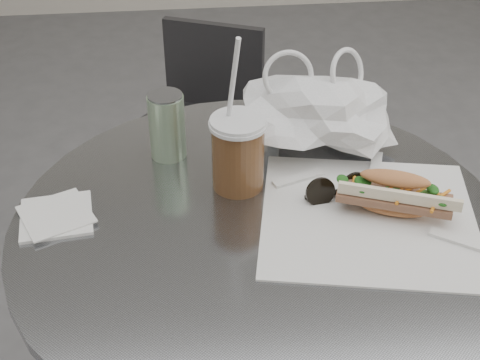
{
  "coord_description": "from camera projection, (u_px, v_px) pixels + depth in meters",
  "views": [
    {
      "loc": [
        -0.11,
        -0.59,
        1.38
      ],
      "look_at": [
        -0.03,
        0.24,
        0.79
      ],
      "focal_mm": 50.0,
      "sensor_mm": 36.0,
      "label": 1
    }
  ],
  "objects": [
    {
      "name": "banh_mi",
      "position": [
        394.0,
        194.0,
        1.01
      ],
      "size": [
        0.22,
        0.15,
        0.07
      ],
      "rotation": [
        0.0,
        0.0,
        -0.37
      ],
      "color": "#CB824D",
      "rests_on": "sandwich_paper"
    },
    {
      "name": "drink_can",
      "position": [
        167.0,
        126.0,
        1.13
      ],
      "size": [
        0.06,
        0.06,
        0.12
      ],
      "color": "#659D5B",
      "rests_on": "cafe_table"
    },
    {
      "name": "chair_far",
      "position": [
        201.0,
        166.0,
        1.91
      ],
      "size": [
        0.38,
        0.4,
        0.68
      ],
      "rotation": [
        0.0,
        0.0,
        2.74
      ],
      "color": "#2F2F32",
      "rests_on": "ground"
    },
    {
      "name": "sandwich_paper",
      "position": [
        368.0,
        217.0,
        1.02
      ],
      "size": [
        0.38,
        0.36,
        0.0
      ],
      "primitive_type": "cube",
      "rotation": [
        0.0,
        0.0,
        -0.2
      ],
      "color": "white",
      "rests_on": "cafe_table"
    },
    {
      "name": "iced_coffee",
      "position": [
        238.0,
        152.0,
        1.06
      ],
      "size": [
        0.09,
        0.09,
        0.27
      ],
      "color": "brown",
      "rests_on": "cafe_table"
    },
    {
      "name": "napkin_stack",
      "position": [
        56.0,
        216.0,
        1.02
      ],
      "size": [
        0.13,
        0.13,
        0.01
      ],
      "color": "white",
      "rests_on": "cafe_table"
    },
    {
      "name": "plastic_bag",
      "position": [
        318.0,
        115.0,
        1.15
      ],
      "size": [
        0.3,
        0.27,
        0.12
      ],
      "primitive_type": null,
      "rotation": [
        0.0,
        0.0,
        0.38
      ],
      "color": "white",
      "rests_on": "cafe_table"
    },
    {
      "name": "cafe_table",
      "position": [
        257.0,
        340.0,
        1.18
      ],
      "size": [
        0.76,
        0.76,
        0.74
      ],
      "color": "slate",
      "rests_on": "ground"
    },
    {
      "name": "sunglasses",
      "position": [
        337.0,
        191.0,
        1.05
      ],
      "size": [
        0.11,
        0.04,
        0.05
      ],
      "rotation": [
        0.0,
        0.0,
        0.14
      ],
      "color": "black",
      "rests_on": "cafe_table"
    }
  ]
}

